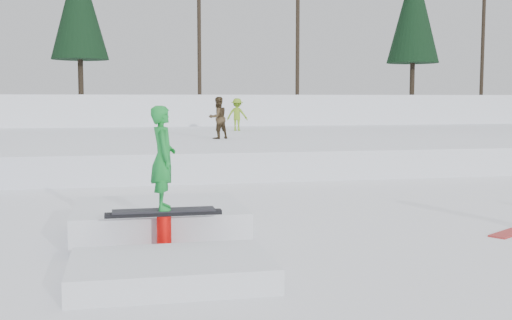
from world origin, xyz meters
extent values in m
plane|color=white|center=(0.00, 0.00, 0.00)|extent=(120.00, 120.00, 0.00)
cube|color=white|center=(0.00, 30.00, 1.20)|extent=(60.00, 14.00, 2.40)
cube|color=white|center=(0.00, 16.00, 0.40)|extent=(50.00, 18.00, 0.80)
cylinder|color=black|center=(-4.00, 28.50, 3.40)|extent=(0.30, 0.30, 2.00)
cone|color=black|center=(-4.00, 28.50, 7.38)|extent=(3.20, 3.20, 5.95)
cylinder|color=black|center=(3.00, 30.50, 7.15)|extent=(0.24, 0.24, 9.50)
cylinder|color=black|center=(9.00, 29.50, 6.40)|extent=(0.24, 0.24, 8.00)
cylinder|color=black|center=(16.00, 28.00, 3.40)|extent=(0.30, 0.30, 2.00)
cone|color=black|center=(16.00, 28.00, 7.55)|extent=(3.20, 3.20, 6.30)
cylinder|color=black|center=(22.00, 30.00, 7.65)|extent=(0.24, 0.24, 10.50)
imported|color=#3F301C|center=(1.46, 12.89, 1.53)|extent=(0.88, 0.80, 1.47)
imported|color=#76A522|center=(3.16, 18.42, 1.51)|extent=(1.05, 0.85, 1.42)
cube|color=white|center=(-1.33, 0.80, 0.27)|extent=(2.60, 2.20, 0.54)
cube|color=white|center=(-1.33, -1.70, 0.15)|extent=(2.40, 1.60, 0.30)
cylinder|color=red|center=(-1.33, -0.50, 0.03)|extent=(0.44, 0.44, 0.06)
cylinder|color=red|center=(-1.33, -0.50, 0.30)|extent=(0.20, 0.20, 0.60)
cube|color=black|center=(-1.33, -0.50, 0.63)|extent=(1.60, 0.16, 0.06)
cube|color=black|center=(-1.33, -0.50, 0.68)|extent=(1.40, 0.28, 0.03)
imported|color=#169131|center=(-1.33, -0.50, 1.40)|extent=(0.34, 0.52, 1.42)
camera|label=1|loc=(-1.91, -9.29, 2.21)|focal=45.00mm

